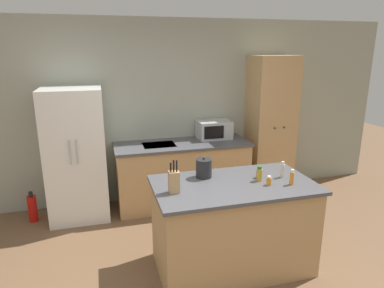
{
  "coord_description": "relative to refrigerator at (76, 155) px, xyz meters",
  "views": [
    {
      "loc": [
        -0.84,
        -2.51,
        2.19
      ],
      "look_at": [
        0.24,
        1.4,
        1.05
      ],
      "focal_mm": 32.0,
      "sensor_mm": 36.0,
      "label": 1
    }
  ],
  "objects": [
    {
      "name": "wall_back",
      "position": [
        1.16,
        0.37,
        0.44
      ],
      "size": [
        7.2,
        0.06,
        2.6
      ],
      "color": "#9EA393",
      "rests_on": "ground_plane"
    },
    {
      "name": "fire_extinguisher",
      "position": [
        -0.6,
        -0.01,
        -0.68
      ],
      "size": [
        0.11,
        0.11,
        0.41
      ],
      "color": "red",
      "rests_on": "ground_plane"
    },
    {
      "name": "refrigerator",
      "position": [
        0.0,
        0.0,
        0.0
      ],
      "size": [
        0.74,
        0.7,
        1.72
      ],
      "color": "white",
      "rests_on": "ground_plane"
    },
    {
      "name": "kitchen_island",
      "position": [
        1.55,
        -1.59,
        -0.4
      ],
      "size": [
        1.57,
        0.89,
        0.92
      ],
      "color": "tan",
      "rests_on": "ground_plane"
    },
    {
      "name": "microwave",
      "position": [
        1.94,
        0.15,
        0.18
      ],
      "size": [
        0.48,
        0.35,
        0.26
      ],
      "color": "#B2B5B7",
      "rests_on": "back_counter"
    },
    {
      "name": "knife_block",
      "position": [
        0.93,
        -1.66,
        0.17
      ],
      "size": [
        0.09,
        0.08,
        0.31
      ],
      "color": "tan",
      "rests_on": "kitchen_island"
    },
    {
      "name": "spice_bottle_pale_salt",
      "position": [
        2.07,
        -1.77,
        0.13
      ],
      "size": [
        0.04,
        0.04,
        0.15
      ],
      "color": "orange",
      "rests_on": "kitchen_island"
    },
    {
      "name": "pantry_cabinet",
      "position": [
        2.81,
        0.08,
        0.19
      ],
      "size": [
        0.63,
        0.55,
        2.09
      ],
      "color": "tan",
      "rests_on": "ground_plane"
    },
    {
      "name": "back_counter",
      "position": [
        1.42,
        0.01,
        -0.4
      ],
      "size": [
        1.89,
        0.69,
        0.91
      ],
      "color": "tan",
      "rests_on": "ground_plane"
    },
    {
      "name": "spice_bottle_tall_dark",
      "position": [
        1.84,
        -1.52,
        0.1
      ],
      "size": [
        0.05,
        0.05,
        0.09
      ],
      "color": "#563319",
      "rests_on": "kitchen_island"
    },
    {
      "name": "spice_bottle_amber_oil",
      "position": [
        1.85,
        -1.72,
        0.1
      ],
      "size": [
        0.05,
        0.05,
        0.09
      ],
      "color": "orange",
      "rests_on": "kitchen_island"
    },
    {
      "name": "spice_bottle_green_herb",
      "position": [
        2.08,
        -1.57,
        0.14
      ],
      "size": [
        0.04,
        0.04,
        0.17
      ],
      "color": "beige",
      "rests_on": "kitchen_island"
    },
    {
      "name": "spice_bottle_short_red",
      "position": [
        1.81,
        -1.6,
        0.13
      ],
      "size": [
        0.06,
        0.06,
        0.15
      ],
      "color": "gold",
      "rests_on": "kitchen_island"
    },
    {
      "name": "kettle",
      "position": [
        1.31,
        -1.36,
        0.16
      ],
      "size": [
        0.16,
        0.16,
        0.22
      ],
      "color": "#232326",
      "rests_on": "kitchen_island"
    }
  ]
}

